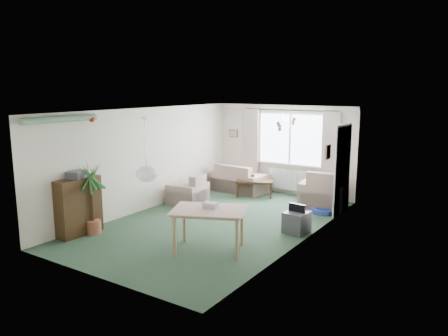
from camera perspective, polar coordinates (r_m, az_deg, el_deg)
The scene contains 25 objects.
ground at distance 9.43m, azimuth -1.01°, elevation -7.16°, with size 6.50×6.50×0.00m, color #28432E.
window at distance 11.79m, azimuth 8.68°, elevation 3.76°, with size 1.80×0.03×1.30m, color white.
curtain_rod at distance 11.65m, azimuth 8.62°, elevation 7.48°, with size 2.60×0.03×0.03m, color black.
curtain_left at distance 12.25m, azimuth 3.56°, elevation 3.03°, with size 0.45×0.08×2.00m, color beige.
curtain_right at distance 11.30m, azimuth 13.74°, elevation 2.11°, with size 0.45×0.08×2.00m, color beige.
radiator at distance 11.93m, azimuth 8.45°, elevation -1.51°, with size 1.20×0.10×0.55m, color white.
doorway at distance 10.27m, azimuth 15.25°, elevation -0.31°, with size 0.03×0.95×2.00m, color black.
pendant_lamp at distance 7.20m, azimuth -10.08°, elevation -0.75°, with size 0.36×0.36×0.36m, color white.
tinsel_garland at distance 8.68m, azimuth -20.55°, elevation 5.99°, with size 1.60×1.60×0.12m, color #196626.
bauble_cluster_a at distance 9.16m, azimuth 8.95°, elevation 6.35°, with size 0.20×0.20×0.20m, color silver.
bauble_cluster_b at distance 7.95m, azimuth 7.33°, elevation 5.77°, with size 0.20×0.20×0.20m, color silver.
wall_picture_back at distance 12.63m, azimuth 1.23°, elevation 4.55°, with size 0.28×0.03×0.22m, color brown.
wall_picture_right at distance 9.25m, azimuth 13.44°, elevation 2.06°, with size 0.03×0.24×0.30m, color brown.
sofa at distance 12.15m, azimuth 2.01°, elevation -1.27°, with size 1.53×0.81×0.76m, color beige.
armchair_corner at distance 10.75m, azimuth 12.91°, elevation -2.66°, with size 1.04×0.98×0.93m, color #C2B492.
armchair_left at distance 10.92m, azimuth -4.75°, elevation -2.71°, with size 0.83×0.79×0.74m, color #C0B991.
coffee_table at distance 11.65m, azimuth 4.02°, elevation -2.64°, with size 0.97×0.54×0.44m, color black.
photo_frame at distance 11.58m, azimuth 3.74°, elevation -1.20°, with size 0.12×0.02×0.16m, color brown.
bookshelf at distance 9.03m, azimuth -18.44°, elevation -4.79°, with size 0.31×0.93×1.13m, color black.
hifi_box at distance 8.92m, azimuth -18.73°, elevation -0.80°, with size 0.28×0.35×0.14m, color #3B3B41.
houseplant at distance 8.96m, azimuth -16.84°, elevation -3.82°, with size 0.62×0.62×1.44m, color #226327.
dining_table at distance 7.81m, azimuth -1.94°, elevation -8.13°, with size 1.18×0.79×0.74m, color #A67C5A.
gift_box at distance 7.76m, azimuth -1.77°, elevation -4.94°, with size 0.25×0.18×0.12m, color silver.
tv_cube at distance 8.88m, azimuth 9.46°, elevation -7.01°, with size 0.43×0.47×0.43m, color #3D3D43.
pet_bed at distance 10.38m, azimuth 12.84°, elevation -5.46°, with size 0.54×0.54×0.11m, color #2339A1.
Camera 1 is at (5.07, -7.42, 2.87)m, focal length 35.00 mm.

